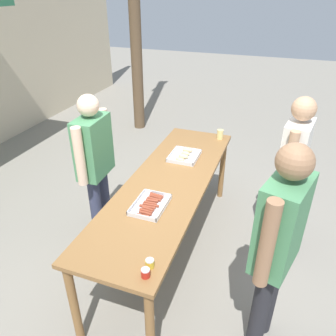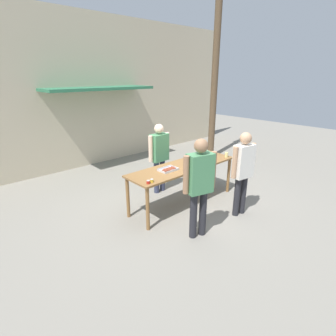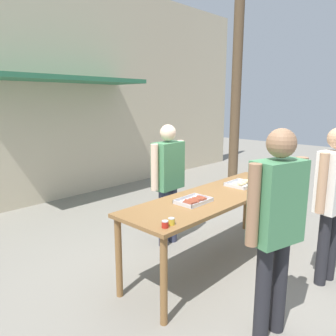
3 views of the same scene
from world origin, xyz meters
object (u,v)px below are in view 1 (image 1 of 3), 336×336
object	(u,v)px
condiment_jar_ketchup	(150,263)
food_tray_sausages	(150,205)
condiment_jar_mustard	(146,273)
beer_cup	(220,134)
person_customer_with_cup	(292,165)
person_server_behind_table	(95,158)
food_tray_buns	(184,155)
person_customer_holding_hotdog	(278,239)

from	to	relation	value
condiment_jar_ketchup	food_tray_sausages	bearing A→B (deg)	22.44
condiment_jar_mustard	beer_cup	world-z (taller)	beer_cup
beer_cup	food_tray_sausages	bearing A→B (deg)	170.68
food_tray_sausages	condiment_jar_ketchup	world-z (taller)	condiment_jar_ketchup
condiment_jar_mustard	food_tray_sausages	bearing A→B (deg)	20.44
person_customer_with_cup	beer_cup	bearing A→B (deg)	-118.20
food_tray_sausages	beer_cup	world-z (taller)	beer_cup
beer_cup	condiment_jar_ketchup	bearing A→B (deg)	-179.97
person_customer_with_cup	food_tray_sausages	bearing A→B (deg)	-40.05
condiment_jar_ketchup	person_customer_with_cup	bearing A→B (deg)	-28.19
food_tray_sausages	person_server_behind_table	bearing A→B (deg)	60.44
person_customer_with_cup	condiment_jar_mustard	bearing A→B (deg)	-17.08
food_tray_sausages	condiment_jar_ketchup	bearing A→B (deg)	-157.56
condiment_jar_ketchup	beer_cup	world-z (taller)	beer_cup
food_tray_sausages	person_customer_with_cup	size ratio (longest dim) A/B	0.22
food_tray_buns	person_customer_holding_hotdog	xyz separation A→B (m)	(-1.27, -1.08, 0.15)
condiment_jar_ketchup	person_customer_with_cup	distance (m)	1.85
food_tray_buns	beer_cup	world-z (taller)	beer_cup
condiment_jar_mustard	person_server_behind_table	world-z (taller)	person_server_behind_table
beer_cup	person_customer_with_cup	bearing A→B (deg)	-127.87
condiment_jar_mustard	beer_cup	bearing A→B (deg)	0.19
food_tray_sausages	person_customer_holding_hotdog	bearing A→B (deg)	-103.78
condiment_jar_ketchup	person_customer_with_cup	size ratio (longest dim) A/B	0.04
food_tray_buns	person_server_behind_table	size ratio (longest dim) A/B	0.21
food_tray_sausages	condiment_jar_mustard	distance (m)	0.80
beer_cup	person_customer_holding_hotdog	distance (m)	2.08
person_customer_holding_hotdog	person_customer_with_cup	world-z (taller)	person_customer_holding_hotdog
condiment_jar_ketchup	person_customer_holding_hotdog	distance (m)	0.91
food_tray_buns	person_customer_holding_hotdog	world-z (taller)	person_customer_holding_hotdog
food_tray_buns	person_customer_holding_hotdog	bearing A→B (deg)	-139.57
food_tray_buns	person_server_behind_table	bearing A→B (deg)	122.01
food_tray_sausages	person_customer_holding_hotdog	distance (m)	1.12
person_server_behind_table	person_customer_holding_hotdog	xyz separation A→B (m)	(-0.74, -1.92, 0.07)
food_tray_sausages	condiment_jar_mustard	bearing A→B (deg)	-159.56
condiment_jar_mustard	condiment_jar_ketchup	size ratio (longest dim) A/B	1.00
condiment_jar_ketchup	person_server_behind_table	xyz separation A→B (m)	(1.14, 1.12, 0.07)
beer_cup	person_customer_with_cup	distance (m)	1.11
person_server_behind_table	person_customer_with_cup	xyz separation A→B (m)	(0.49, -1.99, 0.04)
condiment_jar_ketchup	person_customer_holding_hotdog	size ratio (longest dim) A/B	0.04
food_tray_buns	person_server_behind_table	xyz separation A→B (m)	(-0.53, 0.84, 0.08)
condiment_jar_mustard	person_server_behind_table	size ratio (longest dim) A/B	0.04
food_tray_buns	condiment_jar_ketchup	size ratio (longest dim) A/B	5.65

